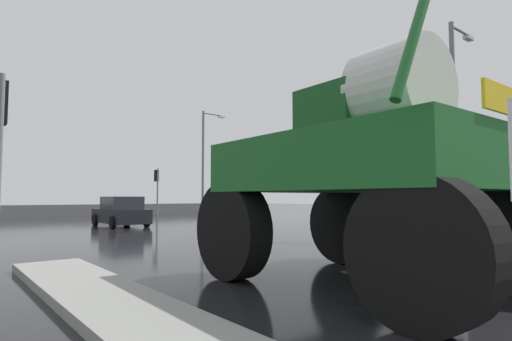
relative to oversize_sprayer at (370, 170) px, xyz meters
name	(u,v)px	position (x,y,z in m)	size (l,w,h in m)	color
ground_plane	(131,233)	(0.78, 12.45, -1.93)	(120.00, 120.00, 0.00)	black
median_island	(141,320)	(-3.85, 0.37, -1.85)	(1.24, 9.76, 0.15)	gray
oversize_sprayer	(370,170)	(0.00, 0.00, 0.00)	(4.29, 5.48, 4.66)	black
sedan_ahead	(121,212)	(1.83, 16.54, -1.21)	(1.90, 4.11, 1.52)	black
traffic_signal_near_right	(348,169)	(5.54, 4.89, 0.53)	(0.24, 0.54, 3.37)	slate
traffic_signal_far_left	(157,182)	(6.94, 23.41, 0.69)	(0.24, 0.55, 3.58)	slate
streetlight_near_right	(456,117)	(9.66, 3.02, 2.61)	(1.80, 0.24, 8.20)	slate
streetlight_far_right	(205,158)	(10.38, 22.40, 2.59)	(2.00, 0.24, 8.11)	slate
roadside_barrier	(41,211)	(0.78, 30.73, -1.48)	(32.43, 0.24, 0.90)	#59595B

